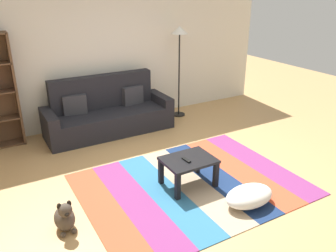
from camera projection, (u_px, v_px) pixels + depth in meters
name	position (u px, v px, depth m)	size (l,w,h in m)	color
ground_plane	(178.00, 176.00, 4.87)	(14.00, 14.00, 0.00)	tan
back_wall	(108.00, 51.00, 6.40)	(6.80, 0.10, 2.70)	silver
rug	(191.00, 185.00, 4.65)	(2.86, 2.18, 0.01)	#C64C2D
couch	(108.00, 114.00, 6.24)	(2.26, 0.80, 1.00)	black
coffee_table	(188.00, 164.00, 4.52)	(0.67, 0.51, 0.39)	black
pouf	(249.00, 196.00, 4.18)	(0.65, 0.40, 0.23)	white
dog	(65.00, 217.00, 3.75)	(0.22, 0.35, 0.40)	#473D33
standing_lamp	(179.00, 42.00, 6.56)	(0.32, 0.32, 1.78)	black
tv_remote	(186.00, 160.00, 4.44)	(0.04, 0.15, 0.02)	black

